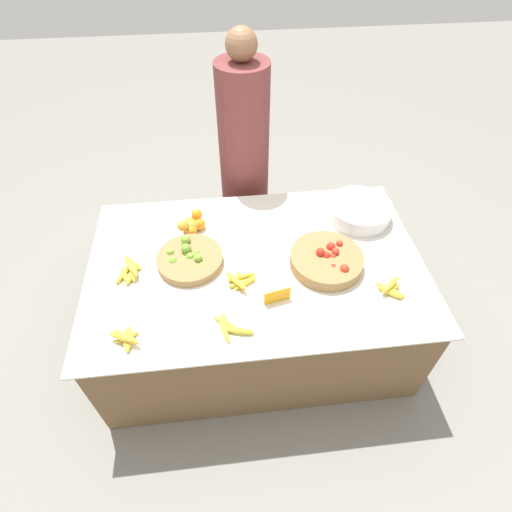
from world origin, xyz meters
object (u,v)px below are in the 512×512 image
Objects in this scene: lime_bowl at (190,258)px; vendor_person at (244,164)px; metal_bowl at (359,211)px; price_sign at (277,296)px; tomato_basket at (327,260)px.

vendor_person is (0.38, 0.82, 0.05)m from lime_bowl.
lime_bowl reaches higher than metal_bowl.
lime_bowl is 2.62× the size of price_sign.
tomato_basket reaches higher than lime_bowl.
lime_bowl is 0.55m from price_sign.
vendor_person is (-0.06, 1.14, 0.03)m from price_sign.
tomato_basket is at bearing -128.09° from metal_bowl.
tomato_basket is at bearing 24.14° from price_sign.
tomato_basket is at bearing -68.14° from vendor_person.
lime_bowl is at bearing -165.42° from metal_bowl.
lime_bowl is 0.90m from vendor_person.
lime_bowl is at bearing 131.78° from price_sign.
lime_bowl is 1.07m from metal_bowl.
lime_bowl is 0.94× the size of metal_bowl.
lime_bowl is at bearing 172.35° from tomato_basket.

